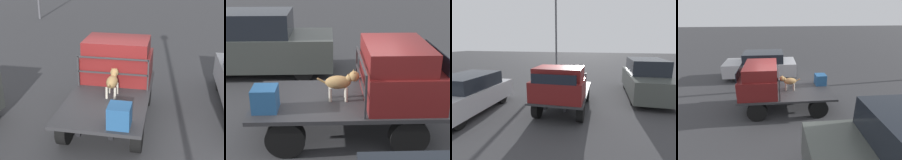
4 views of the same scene
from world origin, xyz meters
TOP-DOWN VIEW (x-y plane):
  - ground_plane at (0.00, 0.00)m, footprint 80.00×80.00m
  - flatbed_truck at (0.00, 0.00)m, footprint 3.83×2.02m
  - truck_cab at (1.09, 0.00)m, footprint 1.48×1.90m
  - truck_headboard at (0.31, 0.00)m, footprint 0.04×1.90m
  - dog at (-0.08, -0.08)m, footprint 0.92×0.28m
  - cargo_crate at (-1.58, -0.51)m, footprint 0.48×0.48m

SIDE VIEW (x-z plane):
  - ground_plane at x=0.00m, z-range 0.00..0.00m
  - flatbed_truck at x=0.00m, z-range 0.19..1.01m
  - cargo_crate at x=-1.58m, z-range 0.82..1.30m
  - dog at x=-0.08m, z-range 0.89..1.55m
  - truck_cab at x=1.09m, z-range 0.79..1.98m
  - truck_headboard at x=0.31m, z-range 0.96..1.82m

